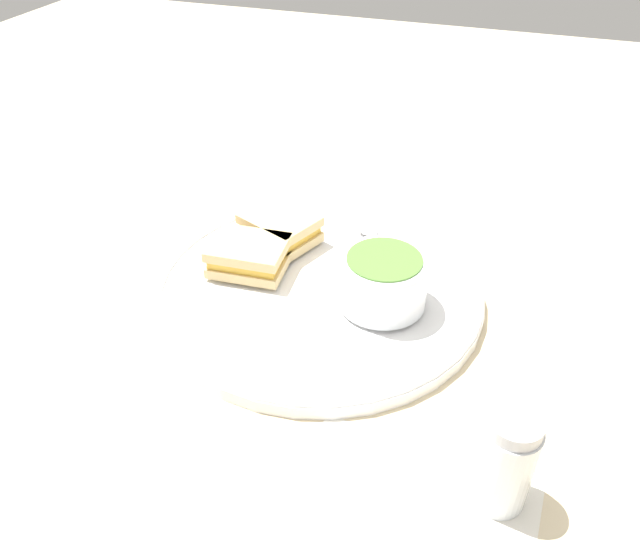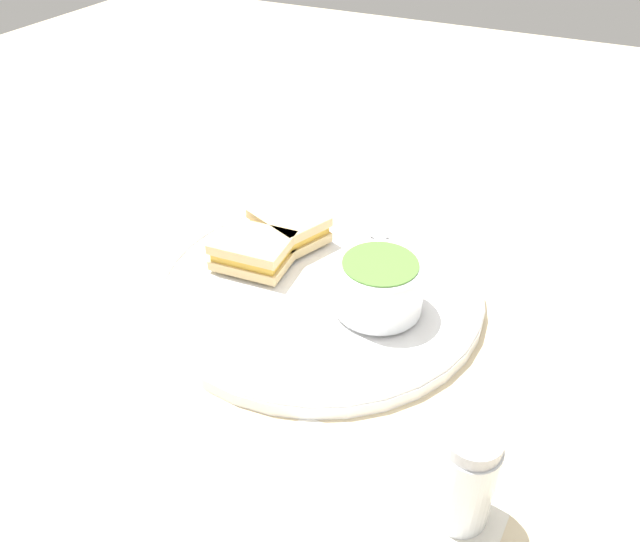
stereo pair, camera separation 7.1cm
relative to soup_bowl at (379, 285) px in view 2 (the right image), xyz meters
name	(u,v)px [view 2 (the right image)]	position (x,y,z in m)	size (l,w,h in m)	color
ground_plane	(320,295)	(0.08, -0.01, -0.05)	(2.40, 2.40, 0.00)	beige
plate	(320,288)	(0.08, -0.01, -0.04)	(0.38, 0.38, 0.02)	white
soup_bowl	(379,285)	(0.00, 0.00, 0.00)	(0.10, 0.10, 0.06)	white
spoon	(382,238)	(0.04, -0.13, -0.03)	(0.10, 0.10, 0.01)	silver
sandwich_half_near	(289,225)	(0.15, -0.08, -0.01)	(0.11, 0.10, 0.03)	#DBBC7F
sandwich_half_far	(255,249)	(0.16, -0.02, -0.01)	(0.09, 0.08, 0.03)	#DBBC7F
salt_shaker	(465,478)	(-0.15, 0.19, 0.00)	(0.05, 0.05, 0.10)	silver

